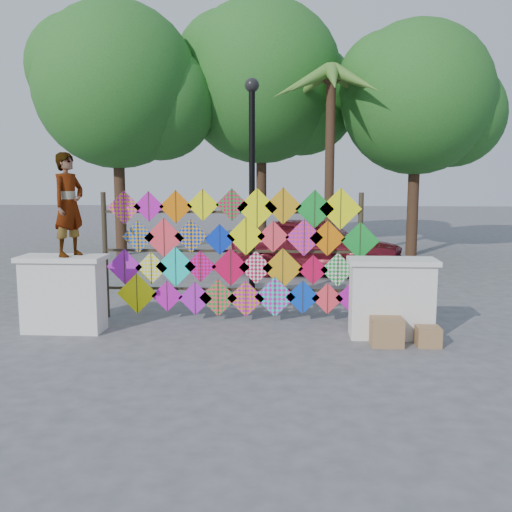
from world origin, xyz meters
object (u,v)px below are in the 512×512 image
at_px(kite_rack, 237,254).
at_px(lamppost, 252,171).
at_px(sedan, 317,245).
at_px(vendor_woman, 69,205).

bearing_deg(kite_rack, lamppost, 82.20).
distance_m(sedan, lamppost, 4.42).
height_order(vendor_woman, lamppost, lamppost).
bearing_deg(lamppost, vendor_woman, -142.25).
height_order(kite_rack, vendor_woman, vendor_woman).
height_order(kite_rack, sedan, kite_rack).
xyz_separation_m(sedan, lamppost, (-1.46, -3.70, 1.92)).
bearing_deg(kite_rack, sedan, 71.82).
height_order(vendor_woman, sedan, vendor_woman).
bearing_deg(lamppost, sedan, 68.47).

